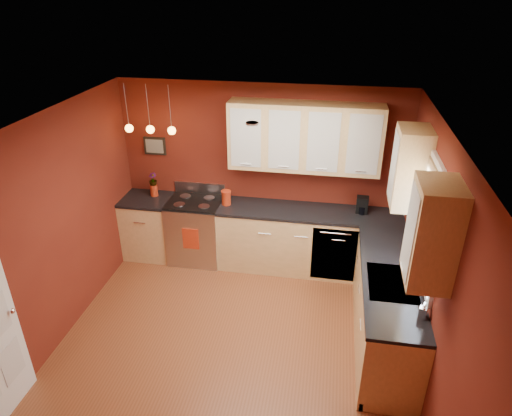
% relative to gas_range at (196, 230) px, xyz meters
% --- Properties ---
extents(floor, '(4.20, 4.20, 0.00)m').
position_rel_gas_range_xyz_m(floor, '(0.92, -1.80, -0.48)').
color(floor, brown).
rests_on(floor, ground).
extents(ceiling, '(4.00, 4.20, 0.02)m').
position_rel_gas_range_xyz_m(ceiling, '(0.92, -1.80, 2.12)').
color(ceiling, white).
rests_on(ceiling, wall_back).
extents(wall_back, '(4.00, 0.02, 2.60)m').
position_rel_gas_range_xyz_m(wall_back, '(0.92, 0.30, 0.82)').
color(wall_back, maroon).
rests_on(wall_back, floor).
extents(wall_left, '(0.02, 4.20, 2.60)m').
position_rel_gas_range_xyz_m(wall_left, '(-1.08, -1.80, 0.82)').
color(wall_left, maroon).
rests_on(wall_left, floor).
extents(wall_right, '(0.02, 4.20, 2.60)m').
position_rel_gas_range_xyz_m(wall_right, '(2.92, -1.80, 0.82)').
color(wall_right, maroon).
rests_on(wall_right, floor).
extents(base_cabinets_back_left, '(0.70, 0.60, 0.90)m').
position_rel_gas_range_xyz_m(base_cabinets_back_left, '(-0.73, -0.00, -0.03)').
color(base_cabinets_back_left, '#E9BA7D').
rests_on(base_cabinets_back_left, floor).
extents(base_cabinets_back_right, '(2.54, 0.60, 0.90)m').
position_rel_gas_range_xyz_m(base_cabinets_back_right, '(1.65, -0.00, -0.03)').
color(base_cabinets_back_right, '#E9BA7D').
rests_on(base_cabinets_back_right, floor).
extents(base_cabinets_right, '(0.60, 2.10, 0.90)m').
position_rel_gas_range_xyz_m(base_cabinets_right, '(2.62, -1.35, -0.03)').
color(base_cabinets_right, '#E9BA7D').
rests_on(base_cabinets_right, floor).
extents(counter_back_left, '(0.70, 0.62, 0.04)m').
position_rel_gas_range_xyz_m(counter_back_left, '(-0.73, -0.00, 0.44)').
color(counter_back_left, black).
rests_on(counter_back_left, base_cabinets_back_left).
extents(counter_back_right, '(2.54, 0.62, 0.04)m').
position_rel_gas_range_xyz_m(counter_back_right, '(1.65, -0.00, 0.44)').
color(counter_back_right, black).
rests_on(counter_back_right, base_cabinets_back_right).
extents(counter_right, '(0.62, 2.10, 0.04)m').
position_rel_gas_range_xyz_m(counter_right, '(2.62, -1.35, 0.44)').
color(counter_right, black).
rests_on(counter_right, base_cabinets_right).
extents(gas_range, '(0.76, 0.64, 1.11)m').
position_rel_gas_range_xyz_m(gas_range, '(0.00, 0.00, 0.00)').
color(gas_range, '#B4B3B8').
rests_on(gas_range, floor).
extents(dishwasher_front, '(0.60, 0.02, 0.80)m').
position_rel_gas_range_xyz_m(dishwasher_front, '(2.02, -0.29, -0.03)').
color(dishwasher_front, '#B4B3B8').
rests_on(dishwasher_front, base_cabinets_back_right).
extents(sink, '(0.50, 0.70, 0.33)m').
position_rel_gas_range_xyz_m(sink, '(2.62, -1.50, 0.43)').
color(sink, gray).
rests_on(sink, counter_right).
extents(window, '(0.06, 1.02, 1.22)m').
position_rel_gas_range_xyz_m(window, '(2.89, -1.50, 1.21)').
color(window, white).
rests_on(window, wall_right).
extents(upper_cabinets_back, '(2.00, 0.35, 0.90)m').
position_rel_gas_range_xyz_m(upper_cabinets_back, '(1.52, 0.12, 1.47)').
color(upper_cabinets_back, '#E9BA7D').
rests_on(upper_cabinets_back, wall_back).
extents(upper_cabinets_right, '(0.35, 1.95, 0.90)m').
position_rel_gas_range_xyz_m(upper_cabinets_right, '(2.75, -1.48, 1.47)').
color(upper_cabinets_right, '#E9BA7D').
rests_on(upper_cabinets_right, wall_right).
extents(wall_picture, '(0.32, 0.03, 0.26)m').
position_rel_gas_range_xyz_m(wall_picture, '(-0.63, 0.28, 1.17)').
color(wall_picture, black).
rests_on(wall_picture, wall_back).
extents(pendant_lights, '(0.71, 0.11, 0.66)m').
position_rel_gas_range_xyz_m(pendant_lights, '(-0.53, -0.05, 1.53)').
color(pendant_lights, gray).
rests_on(pendant_lights, ceiling).
extents(red_canister, '(0.14, 0.14, 0.21)m').
position_rel_gas_range_xyz_m(red_canister, '(0.47, 0.00, 0.56)').
color(red_canister, '#B42E13').
rests_on(red_canister, counter_back_right).
extents(red_vase, '(0.11, 0.11, 0.17)m').
position_rel_gas_range_xyz_m(red_vase, '(-0.64, 0.10, 0.55)').
color(red_vase, '#B42E13').
rests_on(red_vase, counter_back_left).
extents(flowers, '(0.12, 0.12, 0.20)m').
position_rel_gas_range_xyz_m(flowers, '(-0.64, 0.10, 0.71)').
color(flowers, '#B42E13').
rests_on(flowers, red_vase).
extents(coffee_maker, '(0.17, 0.16, 0.23)m').
position_rel_gas_range_xyz_m(coffee_maker, '(2.35, 0.07, 0.57)').
color(coffee_maker, black).
rests_on(coffee_maker, counter_back_right).
extents(soap_pump, '(0.10, 0.10, 0.17)m').
position_rel_gas_range_xyz_m(soap_pump, '(2.85, -2.02, 0.54)').
color(soap_pump, white).
rests_on(soap_pump, counter_right).
extents(dish_towel, '(0.23, 0.02, 0.32)m').
position_rel_gas_range_xyz_m(dish_towel, '(0.02, -0.33, 0.04)').
color(dish_towel, '#B42E13').
rests_on(dish_towel, gas_range).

